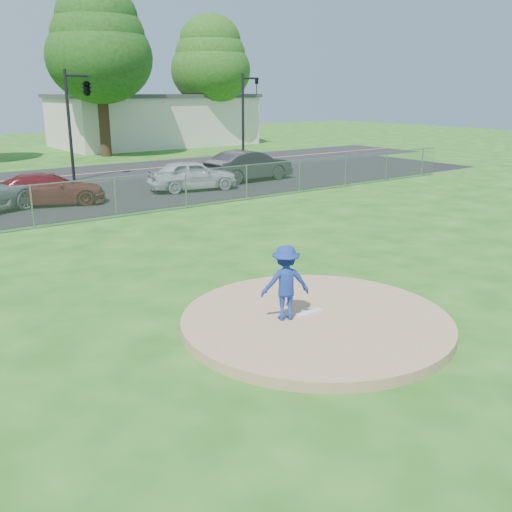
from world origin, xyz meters
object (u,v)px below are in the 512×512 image
(commercial_building, at_px, (154,120))
(parked_car_charcoal, at_px, (249,166))
(tree_right, at_px, (99,44))
(tree_far_right, at_px, (211,60))
(traffic_signal_right, at_px, (246,111))
(parked_car_pearl, at_px, (192,175))
(pitcher, at_px, (285,283))
(parked_car_darkred, at_px, (49,189))
(traffic_signal_center, at_px, (85,90))

(commercial_building, height_order, parked_car_charcoal, commercial_building)
(tree_right, relative_size, tree_far_right, 1.08)
(traffic_signal_right, relative_size, parked_car_charcoal, 1.17)
(tree_right, bearing_deg, parked_car_pearl, -98.89)
(pitcher, xyz_separation_m, parked_car_charcoal, (10.88, 16.06, -0.15))
(tree_right, height_order, parked_car_darkred, tree_right)
(traffic_signal_right, height_order, parked_car_darkred, traffic_signal_right)
(parked_car_darkred, bearing_deg, pitcher, -162.88)
(commercial_building, xyz_separation_m, pitcher, (-16.55, -37.70, -1.21))
(parked_car_charcoal, bearing_deg, parked_car_darkred, 88.68)
(tree_right, distance_m, traffic_signal_center, 11.60)
(tree_far_right, distance_m, parked_car_charcoal, 21.91)
(tree_right, distance_m, traffic_signal_right, 12.08)
(parked_car_charcoal, bearing_deg, parked_car_pearl, 98.11)
(tree_right, bearing_deg, commercial_building, 40.60)
(traffic_signal_right, height_order, parked_car_pearl, traffic_signal_right)
(commercial_building, relative_size, tree_right, 1.41)
(traffic_signal_center, bearing_deg, parked_car_charcoal, -41.56)
(traffic_signal_center, xyz_separation_m, parked_car_darkred, (-4.14, -6.00, -3.95))
(commercial_building, distance_m, traffic_signal_center, 20.17)
(tree_far_right, height_order, pitcher, tree_far_right)
(parked_car_darkred, distance_m, parked_car_pearl, 6.61)
(commercial_building, xyz_separation_m, tree_right, (-7.00, -6.00, 5.49))
(tree_far_right, distance_m, traffic_signal_center, 20.78)
(tree_far_right, bearing_deg, traffic_signal_center, -140.96)
(tree_far_right, height_order, traffic_signal_right, tree_far_right)
(tree_right, relative_size, traffic_signal_right, 2.08)
(tree_right, bearing_deg, traffic_signal_right, -62.36)
(commercial_building, relative_size, tree_far_right, 1.53)
(traffic_signal_center, bearing_deg, tree_right, 63.29)
(traffic_signal_right, bearing_deg, parked_car_pearl, -140.55)
(parked_car_darkred, height_order, parked_car_pearl, parked_car_pearl)
(pitcher, relative_size, parked_car_darkred, 0.33)
(tree_far_right, bearing_deg, tree_right, -164.74)
(pitcher, distance_m, parked_car_darkred, 15.71)
(commercial_building, distance_m, tree_far_right, 7.00)
(traffic_signal_right, bearing_deg, traffic_signal_center, -180.00)
(pitcher, bearing_deg, traffic_signal_right, -99.53)
(traffic_signal_right, bearing_deg, parked_car_charcoal, -124.73)
(tree_right, relative_size, traffic_signal_center, 2.08)
(parked_car_charcoal, bearing_deg, commercial_building, -17.96)
(traffic_signal_right, bearing_deg, tree_far_right, 66.09)
(tree_right, relative_size, pitcher, 7.78)
(tree_right, distance_m, tree_far_right, 11.42)
(pitcher, bearing_deg, traffic_signal_center, -77.02)
(parked_car_darkred, bearing_deg, tree_right, -11.30)
(pitcher, distance_m, parked_car_charcoal, 19.40)
(tree_far_right, bearing_deg, commercial_building, 143.13)
(parked_car_pearl, bearing_deg, tree_right, 2.38)
(traffic_signal_center, xyz_separation_m, parked_car_charcoal, (6.36, -5.64, -3.81))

